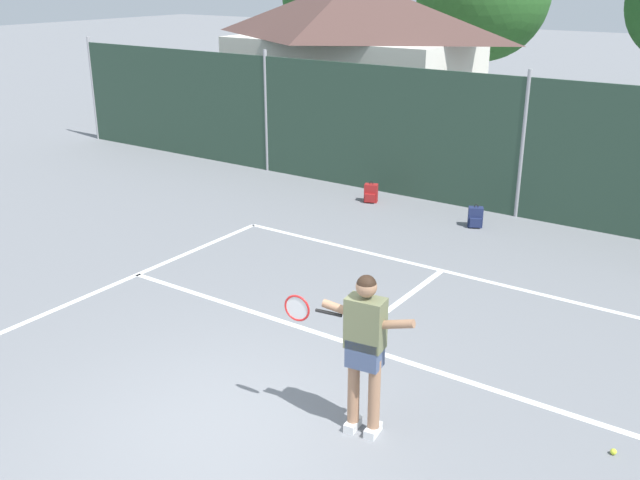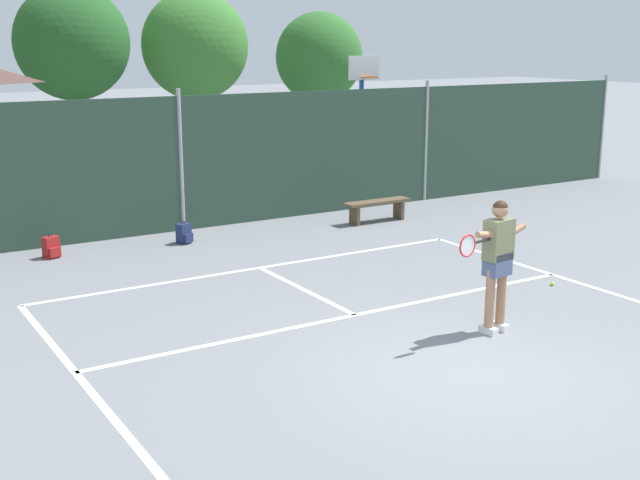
% 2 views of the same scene
% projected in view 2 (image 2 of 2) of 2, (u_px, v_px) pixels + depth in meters
% --- Properties ---
extents(ground_plane, '(120.00, 120.00, 0.00)m').
position_uv_depth(ground_plane, '(468.00, 371.00, 10.03)').
color(ground_plane, slate).
extents(court_markings, '(8.30, 11.10, 0.01)m').
position_uv_depth(court_markings, '(434.00, 354.00, 10.56)').
color(court_markings, white).
rests_on(court_markings, ground).
extents(chainlink_fence, '(26.09, 0.09, 2.97)m').
position_uv_depth(chainlink_fence, '(181.00, 164.00, 17.14)').
color(chainlink_fence, '#284233').
rests_on(chainlink_fence, ground).
extents(basketball_hoop, '(0.90, 0.67, 3.55)m').
position_uv_depth(basketball_hoop, '(363.00, 105.00, 21.00)').
color(basketball_hoop, '#284CB2').
rests_on(basketball_hoop, ground).
extents(tennis_player, '(1.42, 0.38, 1.85)m').
position_uv_depth(tennis_player, '(497.00, 255.00, 11.12)').
color(tennis_player, silver).
rests_on(tennis_player, ground).
extents(tennis_ball, '(0.07, 0.07, 0.07)m').
position_uv_depth(tennis_ball, '(553.00, 284.00, 13.52)').
color(tennis_ball, '#CCE033').
rests_on(tennis_ball, ground).
extents(backpack_red, '(0.32, 0.31, 0.46)m').
position_uv_depth(backpack_red, '(51.00, 248.00, 15.21)').
color(backpack_red, maroon).
rests_on(backpack_red, ground).
extents(backpack_navy, '(0.33, 0.33, 0.46)m').
position_uv_depth(backpack_navy, '(184.00, 234.00, 16.30)').
color(backpack_navy, navy).
rests_on(backpack_navy, ground).
extents(courtside_bench, '(1.60, 0.36, 0.48)m').
position_uv_depth(courtside_bench, '(377.00, 206.00, 18.19)').
color(courtside_bench, brown).
rests_on(courtside_bench, ground).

